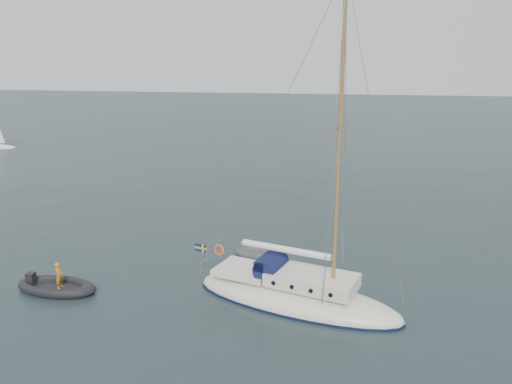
# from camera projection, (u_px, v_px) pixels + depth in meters

# --- Properties ---
(ground) EXTENTS (300.00, 300.00, 0.00)m
(ground) POSITION_uv_depth(u_px,v_px,m) (290.00, 276.00, 26.21)
(ground) COLOR black
(ground) RESTS_ON ground
(sailboat) EXTENTS (10.55, 3.16, 15.03)m
(sailboat) POSITION_uv_depth(u_px,v_px,m) (296.00, 280.00, 23.05)
(sailboat) COLOR silver
(sailboat) RESTS_ON ground
(dinghy) EXTENTS (3.04, 1.37, 0.44)m
(dinghy) POSITION_uv_depth(u_px,v_px,m) (260.00, 254.00, 28.64)
(dinghy) COLOR #4B4B4F
(dinghy) RESTS_ON ground
(rib) EXTENTS (4.17, 1.89, 1.53)m
(rib) POSITION_uv_depth(u_px,v_px,m) (56.00, 286.00, 24.48)
(rib) COLOR black
(rib) RESTS_ON ground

